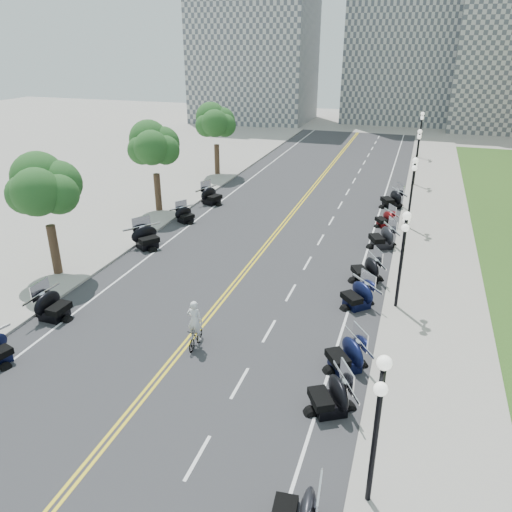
% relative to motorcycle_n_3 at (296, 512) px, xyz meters
% --- Properties ---
extents(ground, '(160.00, 160.00, 0.00)m').
position_rel_motorcycle_n_3_xyz_m(ground, '(-6.83, 9.54, -0.71)').
color(ground, gray).
extents(road, '(16.00, 90.00, 0.01)m').
position_rel_motorcycle_n_3_xyz_m(road, '(-6.83, 19.54, -0.71)').
color(road, '#333335').
rests_on(road, ground).
extents(centerline_yellow_a, '(0.12, 90.00, 0.00)m').
position_rel_motorcycle_n_3_xyz_m(centerline_yellow_a, '(-6.95, 19.54, -0.70)').
color(centerline_yellow_a, yellow).
rests_on(centerline_yellow_a, road).
extents(centerline_yellow_b, '(0.12, 90.00, 0.00)m').
position_rel_motorcycle_n_3_xyz_m(centerline_yellow_b, '(-6.71, 19.54, -0.70)').
color(centerline_yellow_b, yellow).
rests_on(centerline_yellow_b, road).
extents(edge_line_north, '(0.12, 90.00, 0.00)m').
position_rel_motorcycle_n_3_xyz_m(edge_line_north, '(-0.43, 19.54, -0.70)').
color(edge_line_north, white).
rests_on(edge_line_north, road).
extents(edge_line_south, '(0.12, 90.00, 0.00)m').
position_rel_motorcycle_n_3_xyz_m(edge_line_south, '(-13.23, 19.54, -0.70)').
color(edge_line_south, white).
rests_on(edge_line_south, road).
extents(lane_dash_4, '(0.12, 2.00, 0.00)m').
position_rel_motorcycle_n_3_xyz_m(lane_dash_4, '(-3.63, 1.54, -0.70)').
color(lane_dash_4, white).
rests_on(lane_dash_4, road).
extents(lane_dash_5, '(0.12, 2.00, 0.00)m').
position_rel_motorcycle_n_3_xyz_m(lane_dash_5, '(-3.63, 5.54, -0.70)').
color(lane_dash_5, white).
rests_on(lane_dash_5, road).
extents(lane_dash_6, '(0.12, 2.00, 0.00)m').
position_rel_motorcycle_n_3_xyz_m(lane_dash_6, '(-3.63, 9.54, -0.70)').
color(lane_dash_6, white).
rests_on(lane_dash_6, road).
extents(lane_dash_7, '(0.12, 2.00, 0.00)m').
position_rel_motorcycle_n_3_xyz_m(lane_dash_7, '(-3.63, 13.54, -0.70)').
color(lane_dash_7, white).
rests_on(lane_dash_7, road).
extents(lane_dash_8, '(0.12, 2.00, 0.00)m').
position_rel_motorcycle_n_3_xyz_m(lane_dash_8, '(-3.63, 17.54, -0.70)').
color(lane_dash_8, white).
rests_on(lane_dash_8, road).
extents(lane_dash_9, '(0.12, 2.00, 0.00)m').
position_rel_motorcycle_n_3_xyz_m(lane_dash_9, '(-3.63, 21.54, -0.70)').
color(lane_dash_9, white).
rests_on(lane_dash_9, road).
extents(lane_dash_10, '(0.12, 2.00, 0.00)m').
position_rel_motorcycle_n_3_xyz_m(lane_dash_10, '(-3.63, 25.54, -0.70)').
color(lane_dash_10, white).
rests_on(lane_dash_10, road).
extents(lane_dash_11, '(0.12, 2.00, 0.00)m').
position_rel_motorcycle_n_3_xyz_m(lane_dash_11, '(-3.63, 29.54, -0.70)').
color(lane_dash_11, white).
rests_on(lane_dash_11, road).
extents(lane_dash_12, '(0.12, 2.00, 0.00)m').
position_rel_motorcycle_n_3_xyz_m(lane_dash_12, '(-3.63, 33.54, -0.70)').
color(lane_dash_12, white).
rests_on(lane_dash_12, road).
extents(lane_dash_13, '(0.12, 2.00, 0.00)m').
position_rel_motorcycle_n_3_xyz_m(lane_dash_13, '(-3.63, 37.54, -0.70)').
color(lane_dash_13, white).
rests_on(lane_dash_13, road).
extents(lane_dash_14, '(0.12, 2.00, 0.00)m').
position_rel_motorcycle_n_3_xyz_m(lane_dash_14, '(-3.63, 41.54, -0.70)').
color(lane_dash_14, white).
rests_on(lane_dash_14, road).
extents(lane_dash_15, '(0.12, 2.00, 0.00)m').
position_rel_motorcycle_n_3_xyz_m(lane_dash_15, '(-3.63, 45.54, -0.70)').
color(lane_dash_15, white).
rests_on(lane_dash_15, road).
extents(lane_dash_16, '(0.12, 2.00, 0.00)m').
position_rel_motorcycle_n_3_xyz_m(lane_dash_16, '(-3.63, 49.54, -0.70)').
color(lane_dash_16, white).
rests_on(lane_dash_16, road).
extents(lane_dash_17, '(0.12, 2.00, 0.00)m').
position_rel_motorcycle_n_3_xyz_m(lane_dash_17, '(-3.63, 53.54, -0.70)').
color(lane_dash_17, white).
rests_on(lane_dash_17, road).
extents(lane_dash_18, '(0.12, 2.00, 0.00)m').
position_rel_motorcycle_n_3_xyz_m(lane_dash_18, '(-3.63, 57.54, -0.70)').
color(lane_dash_18, white).
rests_on(lane_dash_18, road).
extents(lane_dash_19, '(0.12, 2.00, 0.00)m').
position_rel_motorcycle_n_3_xyz_m(lane_dash_19, '(-3.63, 61.54, -0.70)').
color(lane_dash_19, white).
rests_on(lane_dash_19, road).
extents(sidewalk_north, '(5.00, 90.00, 0.15)m').
position_rel_motorcycle_n_3_xyz_m(sidewalk_north, '(3.67, 19.54, -0.64)').
color(sidewalk_north, '#9E9991').
rests_on(sidewalk_north, ground).
extents(sidewalk_south, '(5.00, 90.00, 0.15)m').
position_rel_motorcycle_n_3_xyz_m(sidewalk_south, '(-17.33, 19.54, -0.64)').
color(sidewalk_south, '#9E9991').
rests_on(sidewalk_south, ground).
extents(distant_block_a, '(18.00, 14.00, 26.00)m').
position_rel_motorcycle_n_3_xyz_m(distant_block_a, '(-24.83, 71.54, 12.29)').
color(distant_block_a, gray).
rests_on(distant_block_a, ground).
extents(distant_block_b, '(16.00, 12.00, 30.00)m').
position_rel_motorcycle_n_3_xyz_m(distant_block_b, '(-2.83, 77.54, 14.29)').
color(distant_block_b, gray).
rests_on(distant_block_b, ground).
extents(street_lamp_1, '(0.50, 1.20, 4.90)m').
position_rel_motorcycle_n_3_xyz_m(street_lamp_1, '(1.77, 1.54, 1.89)').
color(street_lamp_1, black).
rests_on(street_lamp_1, sidewalk_north).
extents(street_lamp_2, '(0.50, 1.20, 4.90)m').
position_rel_motorcycle_n_3_xyz_m(street_lamp_2, '(1.77, 13.54, 1.89)').
color(street_lamp_2, black).
rests_on(street_lamp_2, sidewalk_north).
extents(street_lamp_3, '(0.50, 1.20, 4.90)m').
position_rel_motorcycle_n_3_xyz_m(street_lamp_3, '(1.77, 25.54, 1.89)').
color(street_lamp_3, black).
rests_on(street_lamp_3, sidewalk_north).
extents(street_lamp_4, '(0.50, 1.20, 4.90)m').
position_rel_motorcycle_n_3_xyz_m(street_lamp_4, '(1.77, 37.54, 1.89)').
color(street_lamp_4, black).
rests_on(street_lamp_4, sidewalk_north).
extents(street_lamp_5, '(0.50, 1.20, 4.90)m').
position_rel_motorcycle_n_3_xyz_m(street_lamp_5, '(1.77, 49.54, 1.89)').
color(street_lamp_5, black).
rests_on(street_lamp_5, sidewalk_north).
extents(tree_2, '(4.80, 4.80, 9.20)m').
position_rel_motorcycle_n_3_xyz_m(tree_2, '(-16.83, 11.54, 4.04)').
color(tree_2, '#235619').
rests_on(tree_2, sidewalk_south).
extents(tree_3, '(4.80, 4.80, 9.20)m').
position_rel_motorcycle_n_3_xyz_m(tree_3, '(-16.83, 23.54, 4.04)').
color(tree_3, '#235619').
rests_on(tree_3, sidewalk_south).
extents(tree_4, '(4.80, 4.80, 9.20)m').
position_rel_motorcycle_n_3_xyz_m(tree_4, '(-16.83, 35.54, 4.04)').
color(tree_4, '#235619').
rests_on(tree_4, sidewalk_south).
extents(motorcycle_n_3, '(2.22, 2.22, 1.43)m').
position_rel_motorcycle_n_3_xyz_m(motorcycle_n_3, '(0.00, 0.00, 0.00)').
color(motorcycle_n_3, black).
rests_on(motorcycle_n_3, road).
extents(motorcycle_n_4, '(2.88, 2.88, 1.48)m').
position_rel_motorcycle_n_3_xyz_m(motorcycle_n_4, '(-0.02, 5.07, 0.03)').
color(motorcycle_n_4, black).
rests_on(motorcycle_n_4, road).
extents(motorcycle_n_5, '(2.93, 2.93, 1.47)m').
position_rel_motorcycle_n_3_xyz_m(motorcycle_n_5, '(0.12, 7.77, 0.02)').
color(motorcycle_n_5, black).
rests_on(motorcycle_n_5, road).
extents(motorcycle_n_6, '(2.92, 2.92, 1.44)m').
position_rel_motorcycle_n_3_xyz_m(motorcycle_n_6, '(-0.11, 13.12, 0.01)').
color(motorcycle_n_6, black).
rests_on(motorcycle_n_6, road).
extents(motorcycle_n_7, '(2.92, 2.92, 1.52)m').
position_rel_motorcycle_n_3_xyz_m(motorcycle_n_7, '(-0.05, 16.21, 0.05)').
color(motorcycle_n_7, black).
rests_on(motorcycle_n_7, road).
extents(motorcycle_n_8, '(2.98, 2.98, 1.55)m').
position_rel_motorcycle_n_3_xyz_m(motorcycle_n_8, '(0.35, 21.51, 0.06)').
color(motorcycle_n_8, black).
rests_on(motorcycle_n_8, road).
extents(motorcycle_n_9, '(2.47, 2.47, 1.25)m').
position_rel_motorcycle_n_3_xyz_m(motorcycle_n_9, '(0.21, 25.58, -0.09)').
color(motorcycle_n_9, '#590A0C').
rests_on(motorcycle_n_9, road).
extents(motorcycle_n_10, '(3.04, 3.04, 1.56)m').
position_rel_motorcycle_n_3_xyz_m(motorcycle_n_10, '(0.32, 30.24, 0.07)').
color(motorcycle_n_10, black).
rests_on(motorcycle_n_10, road).
extents(motorcycle_s_5, '(2.20, 2.20, 1.49)m').
position_rel_motorcycle_n_3_xyz_m(motorcycle_s_5, '(-13.83, 7.44, 0.03)').
color(motorcycle_s_5, black).
rests_on(motorcycle_s_5, road).
extents(motorcycle_s_7, '(3.12, 3.12, 1.57)m').
position_rel_motorcycle_n_3_xyz_m(motorcycle_s_7, '(-14.03, 16.72, 0.07)').
color(motorcycle_s_7, black).
rests_on(motorcycle_s_7, road).
extents(motorcycle_s_8, '(2.43, 2.43, 1.24)m').
position_rel_motorcycle_n_3_xyz_m(motorcycle_s_8, '(-13.81, 21.96, -0.09)').
color(motorcycle_s_8, black).
rests_on(motorcycle_s_8, road).
extents(motorcycle_s_9, '(2.75, 2.75, 1.51)m').
position_rel_motorcycle_n_3_xyz_m(motorcycle_s_9, '(-13.69, 26.63, 0.04)').
color(motorcycle_s_9, black).
rests_on(motorcycle_s_9, road).
extents(bicycle, '(0.56, 1.62, 0.96)m').
position_rel_motorcycle_n_3_xyz_m(bicycle, '(-6.33, 7.37, -0.23)').
color(bicycle, '#A51414').
rests_on(bicycle, road).
extents(cyclist_rider, '(0.69, 0.45, 1.89)m').
position_rel_motorcycle_n_3_xyz_m(cyclist_rider, '(-6.33, 7.37, 1.19)').
color(cyclist_rider, beige).
rests_on(cyclist_rider, bicycle).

